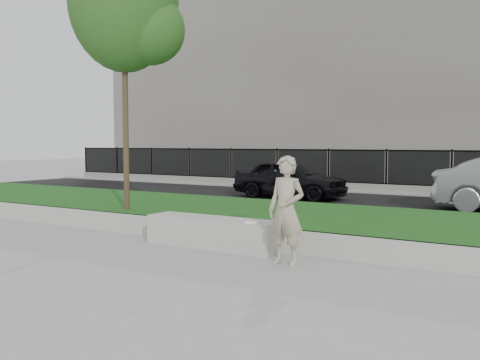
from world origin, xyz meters
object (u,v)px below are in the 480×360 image
Objects in this scene: young_tree at (128,5)px; car_dark at (290,179)px; book at (251,222)px; stone_bench at (213,232)px; man at (286,210)px.

car_dark is (0.35, 6.97, -4.07)m from young_tree.
car_dark is (-3.28, 7.96, 0.15)m from book.
stone_bench is 11.51× the size of book.
book reaches higher than stone_bench.
car_dark is at bearing 121.61° from man.
young_tree reaches higher than book.
book is 0.06× the size of car_dark.
man is at bearing -55.35° from book.
book is at bearing 160.27° from man.
stone_bench is 1.89m from man.
young_tree reaches higher than man.
man is 0.28× the size of young_tree.
young_tree reaches higher than stone_bench.
book is 8.61m from car_dark.
man is (1.72, -0.55, 0.57)m from stone_bench.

